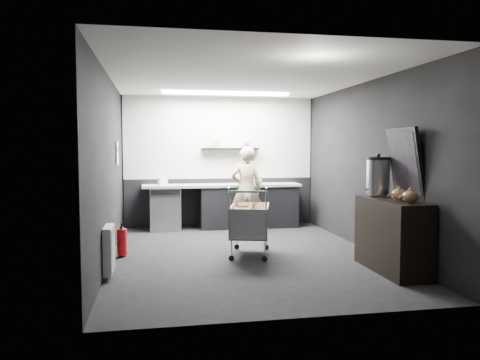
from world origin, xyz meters
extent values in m
plane|color=black|center=(0.00, 0.00, 0.00)|extent=(5.50, 5.50, 0.00)
plane|color=silver|center=(0.00, 0.00, 2.70)|extent=(5.50, 5.50, 0.00)
plane|color=black|center=(0.00, 2.75, 1.35)|extent=(5.50, 0.00, 5.50)
plane|color=black|center=(0.00, -2.75, 1.35)|extent=(5.50, 0.00, 5.50)
plane|color=black|center=(-2.00, 0.00, 1.35)|extent=(0.00, 5.50, 5.50)
plane|color=black|center=(2.00, 0.00, 1.35)|extent=(0.00, 5.50, 5.50)
cube|color=#BBBBB7|center=(0.00, 2.73, 1.85)|extent=(3.95, 0.02, 1.70)
cube|color=black|center=(0.00, 2.73, 0.50)|extent=(3.95, 0.02, 1.00)
cube|color=black|center=(0.20, 2.62, 1.62)|extent=(1.20, 0.22, 0.04)
cylinder|color=silver|center=(1.40, 2.72, 2.15)|extent=(0.20, 0.03, 0.20)
cube|color=white|center=(-1.98, 1.30, 1.55)|extent=(0.02, 0.30, 0.40)
cube|color=red|center=(-1.98, 1.30, 1.62)|extent=(0.02, 0.22, 0.10)
cube|color=silver|center=(-1.94, -0.90, 0.35)|extent=(0.10, 0.50, 0.60)
cube|color=white|center=(0.00, 1.85, 2.67)|extent=(2.40, 0.20, 0.04)
cube|color=black|center=(0.55, 2.42, 0.42)|extent=(2.00, 0.56, 0.85)
cube|color=#A8A8A4|center=(0.00, 2.42, 0.88)|extent=(3.20, 0.60, 0.05)
cube|color=#9EA0A5|center=(-1.15, 2.42, 0.42)|extent=(0.60, 0.58, 0.85)
cube|color=black|center=(-1.15, 2.12, 0.78)|extent=(0.56, 0.02, 0.10)
imported|color=beige|center=(0.42, 1.97, 0.83)|extent=(0.64, 0.46, 1.66)
cube|color=silver|center=(0.07, -0.06, 0.32)|extent=(0.77, 0.99, 0.02)
cube|color=silver|center=(-0.20, -0.06, 0.54)|extent=(0.25, 0.84, 0.46)
cube|color=silver|center=(0.34, -0.06, 0.54)|extent=(0.25, 0.84, 0.46)
cube|color=silver|center=(0.07, -0.49, 0.54)|extent=(0.55, 0.17, 0.46)
cube|color=silver|center=(0.07, 0.36, 0.54)|extent=(0.55, 0.17, 0.46)
cylinder|color=silver|center=(-0.17, -0.46, 0.17)|extent=(0.02, 0.02, 0.31)
cylinder|color=silver|center=(0.31, -0.46, 0.17)|extent=(0.02, 0.02, 0.31)
cylinder|color=silver|center=(-0.17, 0.33, 0.17)|extent=(0.02, 0.02, 0.31)
cylinder|color=silver|center=(0.31, 0.33, 0.17)|extent=(0.02, 0.02, 0.31)
cylinder|color=#258A2E|center=(0.07, -0.55, 1.02)|extent=(0.55, 0.18, 0.03)
cube|color=brown|center=(-0.05, 0.04, 0.52)|extent=(0.32, 0.36, 0.39)
cube|color=brown|center=(0.21, -0.19, 0.50)|extent=(0.29, 0.34, 0.35)
cylinder|color=black|center=(-0.17, -0.46, 0.04)|extent=(0.09, 0.05, 0.08)
cylinder|color=black|center=(-0.17, 0.33, 0.04)|extent=(0.09, 0.05, 0.08)
cylinder|color=black|center=(0.31, -0.46, 0.04)|extent=(0.09, 0.05, 0.08)
cylinder|color=black|center=(0.31, 0.33, 0.04)|extent=(0.09, 0.05, 0.08)
cube|color=black|center=(1.74, -1.32, 0.48)|extent=(0.48, 1.28, 0.96)
cylinder|color=silver|center=(1.74, -0.89, 1.23)|extent=(0.32, 0.32, 0.49)
cylinder|color=black|center=(1.74, -0.89, 1.49)|extent=(0.32, 0.32, 0.04)
sphere|color=black|center=(1.74, -0.89, 1.54)|extent=(0.05, 0.05, 0.05)
ellipsoid|color=brown|center=(1.74, -1.48, 1.05)|extent=(0.19, 0.19, 0.15)
ellipsoid|color=brown|center=(1.74, -1.75, 1.05)|extent=(0.19, 0.19, 0.15)
cube|color=black|center=(1.94, -1.27, 1.44)|extent=(0.22, 0.75, 0.95)
cube|color=black|center=(1.92, -1.27, 1.44)|extent=(0.15, 0.64, 0.82)
cylinder|color=red|center=(-1.85, 0.19, 0.22)|extent=(0.15, 0.15, 0.40)
cone|color=black|center=(-1.85, 0.19, 0.45)|extent=(0.10, 0.10, 0.06)
cylinder|color=black|center=(-1.85, 0.19, 0.49)|extent=(0.03, 0.03, 0.06)
cube|color=olive|center=(0.56, 2.37, 0.95)|extent=(0.57, 0.50, 0.09)
cylinder|color=silver|center=(0.54, 2.42, 0.99)|extent=(0.18, 0.18, 0.18)
cube|color=silver|center=(-1.20, 2.37, 0.97)|extent=(0.20, 0.18, 0.15)
camera|label=1|loc=(-1.35, -6.99, 1.65)|focal=35.00mm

